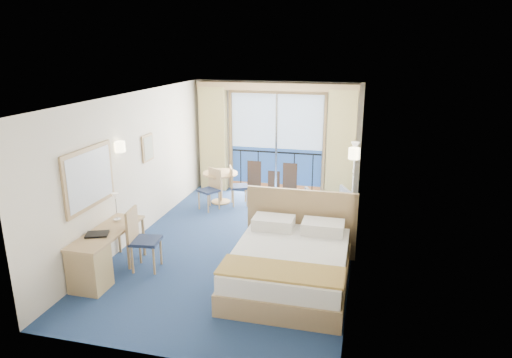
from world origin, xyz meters
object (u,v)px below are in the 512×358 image
object	(u,v)px
table_chair_a	(236,183)
table_chair_b	(211,186)
desk	(94,261)
desk_chair	(140,236)
bed	(290,263)
floor_lamp	(354,158)
nightstand	(339,235)
armchair	(329,208)
round_table	(220,180)

from	to	relation	value
table_chair_a	table_chair_b	bearing A→B (deg)	105.94
desk	desk_chair	size ratio (longest dim) A/B	1.50
bed	floor_lamp	distance (m)	3.94
desk	desk_chair	bearing A→B (deg)	57.72
bed	nightstand	distance (m)	1.51
desk	bed	bearing A→B (deg)	15.43
armchair	table_chair_a	xyz separation A→B (m)	(-2.16, 0.76, 0.13)
nightstand	desk	world-z (taller)	desk
desk	round_table	distance (m)	4.13
armchair	desk	world-z (taller)	armchair
armchair	table_chair_b	size ratio (longest dim) A/B	0.92
nightstand	desk_chair	xyz separation A→B (m)	(-3.06, -1.48, 0.29)
nightstand	table_chair_b	distance (m)	3.27
bed	armchair	size ratio (longest dim) A/B	2.68
bed	table_chair_b	world-z (taller)	bed
armchair	floor_lamp	bearing A→B (deg)	-130.87
nightstand	armchair	size ratio (longest dim) A/B	0.69
table_chair_a	table_chair_b	world-z (taller)	table_chair_b
table_chair_a	table_chair_b	size ratio (longest dim) A/B	0.99
bed	table_chair_a	size ratio (longest dim) A/B	2.49
armchair	table_chair_a	world-z (taller)	table_chair_a
round_table	table_chair_b	world-z (taller)	table_chair_b
nightstand	desk_chair	size ratio (longest dim) A/B	0.57
floor_lamp	table_chair_a	distance (m)	2.69
bed	round_table	bearing A→B (deg)	123.73
armchair	round_table	xyz separation A→B (m)	(-2.55, 0.83, 0.16)
bed	nightstand	bearing A→B (deg)	64.99
round_table	armchair	bearing A→B (deg)	-18.06
floor_lamp	bed	bearing A→B (deg)	-101.32
table_chair_b	desk	bearing A→B (deg)	-69.26
round_table	desk_chair	bearing A→B (deg)	-93.83
nightstand	round_table	distance (m)	3.44
armchair	desk_chair	distance (m)	3.79
armchair	round_table	world-z (taller)	armchair
desk_chair	nightstand	bearing A→B (deg)	-71.83
nightstand	armchair	distance (m)	1.13
armchair	table_chair_a	distance (m)	2.30
table_chair_b	desk_chair	bearing A→B (deg)	-63.24
desk	desk_chair	world-z (taller)	desk_chair
desk	table_chair_b	xyz separation A→B (m)	(0.59, 3.65, 0.11)
nightstand	table_chair_a	world-z (taller)	table_chair_a
floor_lamp	armchair	bearing A→B (deg)	-106.84
floor_lamp	table_chair_b	world-z (taller)	floor_lamp
armchair	round_table	bearing A→B (deg)	-42.10
armchair	table_chair_b	xyz separation A→B (m)	(-2.62, 0.40, 0.13)
table_chair_b	nightstand	bearing A→B (deg)	2.63
round_table	table_chair_b	size ratio (longest dim) A/B	0.88
desk	table_chair_a	bearing A→B (deg)	75.40
armchair	desk_chair	world-z (taller)	desk_chair
nightstand	armchair	bearing A→B (deg)	104.42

